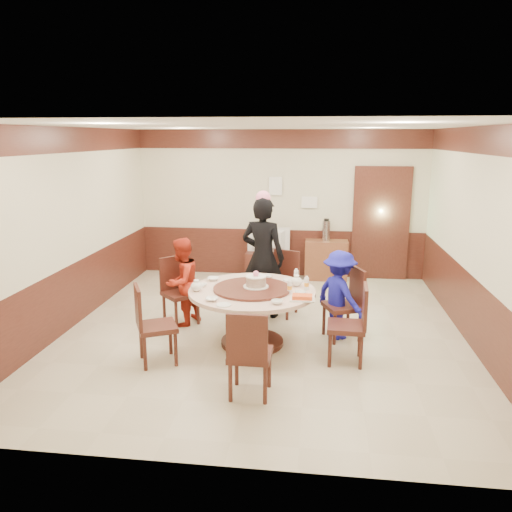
# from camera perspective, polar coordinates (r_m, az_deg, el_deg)

# --- Properties ---
(room) EXTENTS (6.00, 6.04, 2.84)m
(room) POSITION_cam_1_polar(r_m,az_deg,el_deg) (6.80, 0.97, -0.03)
(room) COLOR #C2B79B
(room) RESTS_ON ground
(banquet_table) EXTENTS (1.64, 1.64, 0.78)m
(banquet_table) POSITION_cam_1_polar(r_m,az_deg,el_deg) (6.50, -0.44, -5.69)
(banquet_table) COLOR #431C15
(banquet_table) RESTS_ON ground
(chair_0) EXTENTS (0.58, 0.57, 0.97)m
(chair_0) POSITION_cam_1_polar(r_m,az_deg,el_deg) (6.87, 9.95, -6.83)
(chair_0) COLOR #431C15
(chair_0) RESTS_ON ground
(chair_1) EXTENTS (0.56, 0.57, 0.97)m
(chair_1) POSITION_cam_1_polar(r_m,az_deg,el_deg) (7.67, 2.95, -4.46)
(chair_1) COLOR #431C15
(chair_1) RESTS_ON ground
(chair_2) EXTENTS (0.62, 0.62, 0.97)m
(chair_2) POSITION_cam_1_polar(r_m,az_deg,el_deg) (7.38, -8.67, -5.33)
(chair_2) COLOR #431C15
(chair_2) RESTS_ON ground
(chair_3) EXTENTS (0.59, 0.59, 0.97)m
(chair_3) POSITION_cam_1_polar(r_m,az_deg,el_deg) (6.19, -11.38, -9.23)
(chair_3) COLOR #431C15
(chair_3) RESTS_ON ground
(chair_4) EXTENTS (0.45, 0.46, 0.97)m
(chair_4) POSITION_cam_1_polar(r_m,az_deg,el_deg) (5.35, -0.69, -12.72)
(chair_4) COLOR #431C15
(chair_4) RESTS_ON ground
(chair_5) EXTENTS (0.47, 0.46, 0.97)m
(chair_5) POSITION_cam_1_polar(r_m,az_deg,el_deg) (6.18, 10.41, -9.22)
(chair_5) COLOR #431C15
(chair_5) RESTS_ON ground
(person_standing) EXTENTS (0.75, 0.58, 1.82)m
(person_standing) POSITION_cam_1_polar(r_m,az_deg,el_deg) (7.45, 0.80, -0.17)
(person_standing) COLOR black
(person_standing) RESTS_ON ground
(person_red) EXTENTS (0.68, 0.76, 1.28)m
(person_red) POSITION_cam_1_polar(r_m,az_deg,el_deg) (7.23, -8.48, -2.95)
(person_red) COLOR red
(person_red) RESTS_ON ground
(person_blue) EXTENTS (0.85, 0.88, 1.21)m
(person_blue) POSITION_cam_1_polar(r_m,az_deg,el_deg) (6.79, 9.50, -4.40)
(person_blue) COLOR #18189B
(person_blue) RESTS_ON ground
(birthday_cake) EXTENTS (0.33, 0.33, 0.21)m
(birthday_cake) POSITION_cam_1_polar(r_m,az_deg,el_deg) (6.42, -0.01, -2.90)
(birthday_cake) COLOR white
(birthday_cake) RESTS_ON banquet_table
(teapot_left) EXTENTS (0.17, 0.15, 0.13)m
(teapot_left) POSITION_cam_1_polar(r_m,az_deg,el_deg) (6.40, -6.80, -3.47)
(teapot_left) COLOR white
(teapot_left) RESTS_ON banquet_table
(teapot_right) EXTENTS (0.17, 0.15, 0.13)m
(teapot_right) POSITION_cam_1_polar(r_m,az_deg,el_deg) (6.59, 4.64, -2.92)
(teapot_right) COLOR white
(teapot_right) RESTS_ON banquet_table
(bowl_0) EXTENTS (0.16, 0.16, 0.04)m
(bowl_0) POSITION_cam_1_polar(r_m,az_deg,el_deg) (6.86, -4.89, -2.62)
(bowl_0) COLOR white
(bowl_0) RESTS_ON banquet_table
(bowl_1) EXTENTS (0.14, 0.14, 0.04)m
(bowl_1) POSITION_cam_1_polar(r_m,az_deg,el_deg) (5.89, 2.41, -5.28)
(bowl_1) COLOR white
(bowl_1) RESTS_ON banquet_table
(bowl_2) EXTENTS (0.15, 0.15, 0.04)m
(bowl_2) POSITION_cam_1_polar(r_m,az_deg,el_deg) (6.02, -5.06, -4.93)
(bowl_2) COLOR white
(bowl_2) RESTS_ON banquet_table
(bowl_3) EXTENTS (0.14, 0.14, 0.04)m
(bowl_3) POSITION_cam_1_polar(r_m,az_deg,el_deg) (6.25, 5.11, -4.22)
(bowl_3) COLOR white
(bowl_3) RESTS_ON banquet_table
(bowl_4) EXTENTS (0.13, 0.13, 0.03)m
(bowl_4) POSITION_cam_1_polar(r_m,az_deg,el_deg) (6.60, -6.22, -3.33)
(bowl_4) COLOR white
(bowl_4) RESTS_ON banquet_table
(bowl_5) EXTENTS (0.13, 0.13, 0.04)m
(bowl_5) POSITION_cam_1_polar(r_m,az_deg,el_deg) (6.95, 1.36, -2.35)
(bowl_5) COLOR white
(bowl_5) RESTS_ON banquet_table
(saucer_near) EXTENTS (0.18, 0.18, 0.01)m
(saucer_near) POSITION_cam_1_polar(r_m,az_deg,el_deg) (5.85, -3.72, -5.59)
(saucer_near) COLOR white
(saucer_near) RESTS_ON banquet_table
(saucer_far) EXTENTS (0.18, 0.18, 0.01)m
(saucer_far) POSITION_cam_1_polar(r_m,az_deg,el_deg) (6.86, 3.84, -2.71)
(saucer_far) COLOR white
(saucer_far) RESTS_ON banquet_table
(shrimp_platter) EXTENTS (0.30, 0.20, 0.06)m
(shrimp_platter) POSITION_cam_1_polar(r_m,az_deg,el_deg) (6.05, 5.31, -4.77)
(shrimp_platter) COLOR white
(shrimp_platter) RESTS_ON banquet_table
(bottle_0) EXTENTS (0.06, 0.06, 0.16)m
(bottle_0) POSITION_cam_1_polar(r_m,az_deg,el_deg) (6.29, 3.87, -3.53)
(bottle_0) COLOR white
(bottle_0) RESTS_ON banquet_table
(bottle_1) EXTENTS (0.06, 0.06, 0.16)m
(bottle_1) POSITION_cam_1_polar(r_m,az_deg,el_deg) (6.44, 5.80, -3.16)
(bottle_1) COLOR white
(bottle_1) RESTS_ON banquet_table
(bottle_2) EXTENTS (0.06, 0.06, 0.16)m
(bottle_2) POSITION_cam_1_polar(r_m,az_deg,el_deg) (6.78, 4.61, -2.27)
(bottle_2) COLOR white
(bottle_2) RESTS_ON banquet_table
(tv_stand) EXTENTS (0.85, 0.45, 0.50)m
(tv_stand) POSITION_cam_1_polar(r_m,az_deg,el_deg) (9.66, 1.40, -1.01)
(tv_stand) COLOR #431C15
(tv_stand) RESTS_ON ground
(television) EXTENTS (0.82, 0.14, 0.47)m
(television) POSITION_cam_1_polar(r_m,az_deg,el_deg) (9.55, 1.42, 1.81)
(television) COLOR gray
(television) RESTS_ON tv_stand
(side_cabinet) EXTENTS (0.80, 0.40, 0.75)m
(side_cabinet) POSITION_cam_1_polar(r_m,az_deg,el_deg) (9.61, 8.01, -0.44)
(side_cabinet) COLOR brown
(side_cabinet) RESTS_ON ground
(thermos) EXTENTS (0.15, 0.15, 0.38)m
(thermos) POSITION_cam_1_polar(r_m,az_deg,el_deg) (9.50, 8.03, 2.88)
(thermos) COLOR silver
(thermos) RESTS_ON side_cabinet
(notice_left) EXTENTS (0.25, 0.00, 0.35)m
(notice_left) POSITION_cam_1_polar(r_m,az_deg,el_deg) (9.59, 2.24, 7.99)
(notice_left) COLOR white
(notice_left) RESTS_ON room
(notice_right) EXTENTS (0.30, 0.00, 0.22)m
(notice_right) POSITION_cam_1_polar(r_m,az_deg,el_deg) (9.59, 6.12, 6.12)
(notice_right) COLOR white
(notice_right) RESTS_ON room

